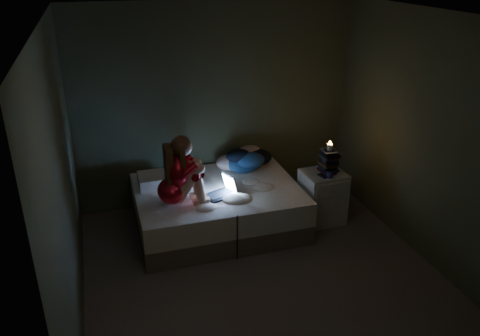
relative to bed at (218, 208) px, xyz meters
name	(u,v)px	position (x,y,z in m)	size (l,w,h in m)	color
floor	(263,276)	(0.20, -1.10, -0.27)	(3.60, 3.80, 0.02)	#483E3A
ceiling	(270,16)	(0.20, -1.10, 2.35)	(3.60, 3.80, 0.02)	silver
wall_back	(216,105)	(0.20, 0.81, 1.04)	(3.60, 0.02, 2.60)	#39402E
wall_front	(376,284)	(0.20, -3.01, 1.04)	(3.60, 0.02, 2.60)	#39402E
wall_left	(62,186)	(-1.61, -1.10, 1.04)	(0.02, 3.80, 2.60)	#39402E
wall_right	(430,141)	(2.01, -1.10, 1.04)	(0.02, 3.80, 2.60)	#39402E
bed	(218,208)	(0.00, 0.00, 0.00)	(1.93, 1.44, 0.53)	beige
pillow	(160,180)	(-0.64, 0.28, 0.34)	(0.50, 0.36, 0.15)	white
woman	(171,172)	(-0.57, -0.25, 0.67)	(0.50, 0.33, 0.80)	#9A080E
laptop	(219,186)	(-0.03, -0.21, 0.39)	(0.35, 0.25, 0.25)	black
clothes_pile	(244,158)	(0.46, 0.42, 0.42)	(0.52, 0.42, 0.31)	navy
nightstand	(322,197)	(1.28, -0.23, 0.06)	(0.49, 0.44, 0.66)	silver
book_stack	(329,162)	(1.33, -0.22, 0.53)	(0.19, 0.25, 0.28)	black
candle	(330,148)	(1.33, -0.22, 0.71)	(0.07, 0.07, 0.08)	beige
phone	(322,176)	(1.21, -0.31, 0.40)	(0.07, 0.14, 0.01)	black
blue_orb	(329,175)	(1.26, -0.39, 0.43)	(0.08, 0.08, 0.08)	navy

